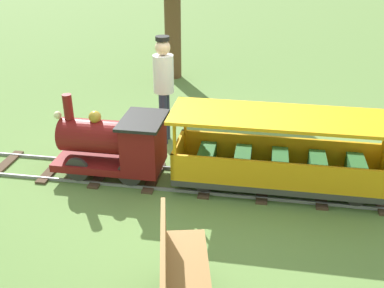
{
  "coord_description": "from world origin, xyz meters",
  "views": [
    {
      "loc": [
        -5.02,
        -0.64,
        3.06
      ],
      "look_at": [
        0.0,
        0.22,
        0.55
      ],
      "focal_mm": 42.39,
      "sensor_mm": 36.0,
      "label": 1
    }
  ],
  "objects": [
    {
      "name": "conductor_person",
      "position": [
        1.15,
        0.83,
        0.96
      ],
      "size": [
        0.3,
        0.3,
        1.62
      ],
      "color": "#282D47",
      "rests_on": "ground_plane"
    },
    {
      "name": "ground_plane",
      "position": [
        0.0,
        0.0,
        0.0
      ],
      "size": [
        60.0,
        60.0,
        0.0
      ],
      "primitive_type": "plane",
      "color": "#608442"
    },
    {
      "name": "passenger_car",
      "position": [
        0.0,
        -0.88,
        0.42
      ],
      "size": [
        0.85,
        2.7,
        0.97
      ],
      "color": "#3F3F3F",
      "rests_on": "ground_plane"
    },
    {
      "name": "track",
      "position": [
        0.0,
        0.02,
        0.02
      ],
      "size": [
        0.79,
        6.4,
        0.04
      ],
      "color": "gray",
      "rests_on": "ground_plane"
    },
    {
      "name": "locomotive",
      "position": [
        0.0,
        1.21,
        0.48
      ],
      "size": [
        0.75,
        1.44,
        1.07
      ],
      "color": "maroon",
      "rests_on": "ground_plane"
    },
    {
      "name": "park_bench",
      "position": [
        -2.27,
        -0.07,
        0.42
      ],
      "size": [
        1.36,
        0.68,
        0.82
      ],
      "color": "olive",
      "rests_on": "ground_plane"
    }
  ]
}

